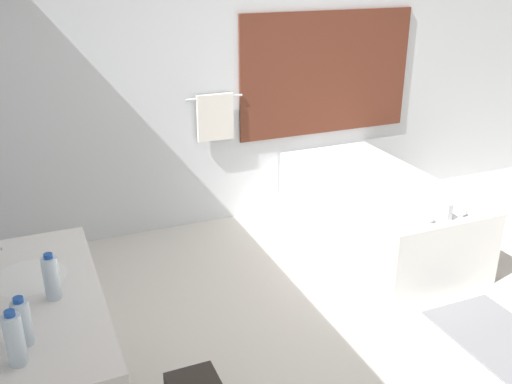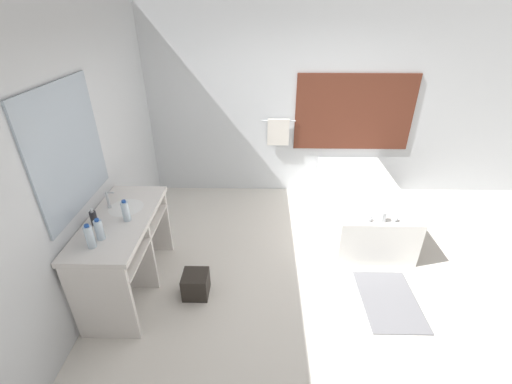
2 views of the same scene
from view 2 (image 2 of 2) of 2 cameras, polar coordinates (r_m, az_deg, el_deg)
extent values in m
plane|color=silver|center=(3.84, 9.16, -15.42)|extent=(16.00, 16.00, 0.00)
cube|color=silver|center=(5.14, 7.28, 14.03)|extent=(7.40, 0.06, 2.70)
cube|color=brown|center=(5.26, 16.06, 12.56)|extent=(1.70, 0.02, 1.10)
cylinder|color=silver|center=(5.10, 3.79, 11.75)|extent=(0.50, 0.02, 0.02)
cube|color=silver|center=(5.15, 3.73, 9.91)|extent=(0.32, 0.04, 0.40)
cube|color=silver|center=(3.45, -28.40, 2.94)|extent=(0.06, 7.40, 2.70)
cube|color=#A3B2C1|center=(3.34, -28.81, 6.25)|extent=(0.02, 1.10, 1.10)
cube|color=white|center=(3.52, -21.83, -4.44)|extent=(0.59, 1.30, 0.05)
cube|color=white|center=(3.62, -21.25, -7.06)|extent=(0.56, 1.23, 0.02)
cylinder|color=white|center=(3.69, -20.66, -3.39)|extent=(0.34, 0.34, 0.14)
cube|color=white|center=(3.34, -24.25, -16.70)|extent=(0.55, 0.04, 0.82)
cube|color=white|center=(3.76, -20.60, -10.01)|extent=(0.55, 0.04, 0.82)
cube|color=white|center=(4.23, -17.83, -4.70)|extent=(0.55, 0.04, 0.82)
cylinder|color=silver|center=(3.33, -22.65, -9.32)|extent=(0.13, 0.36, 0.13)
cylinder|color=silver|center=(3.82, -19.20, -3.34)|extent=(0.13, 0.36, 0.13)
cylinder|color=silver|center=(3.71, -23.22, -2.24)|extent=(0.04, 0.04, 0.02)
cylinder|color=silver|center=(3.67, -23.49, -1.04)|extent=(0.02, 0.02, 0.16)
cube|color=silver|center=(3.62, -23.13, -0.09)|extent=(0.07, 0.01, 0.01)
cube|color=white|center=(4.82, 16.92, -1.94)|extent=(0.91, 1.85, 0.57)
ellipsoid|color=white|center=(4.76, 17.15, -0.56)|extent=(0.66, 1.33, 0.30)
cube|color=silver|center=(3.98, 20.43, -3.81)|extent=(0.04, 0.07, 0.12)
sphere|color=silver|center=(3.95, 18.44, -4.20)|extent=(0.06, 0.06, 0.06)
sphere|color=silver|center=(4.05, 22.23, -4.14)|extent=(0.06, 0.06, 0.06)
cylinder|color=silver|center=(3.40, -20.88, -3.04)|extent=(0.07, 0.07, 0.20)
cylinder|color=#1E4CA8|center=(3.34, -21.20, -1.47)|extent=(0.04, 0.04, 0.02)
cylinder|color=silver|center=(3.23, -24.67, -5.77)|extent=(0.07, 0.07, 0.18)
cylinder|color=#1E4CA8|center=(3.18, -25.04, -4.25)|extent=(0.04, 0.04, 0.02)
cylinder|color=silver|center=(3.15, -25.97, -6.76)|extent=(0.07, 0.07, 0.21)
cylinder|color=#1E4CA8|center=(3.10, -26.42, -5.06)|extent=(0.04, 0.04, 0.02)
cylinder|color=#28282D|center=(3.47, -25.42, -3.97)|extent=(0.06, 0.06, 0.13)
cylinder|color=silver|center=(3.43, -25.71, -2.81)|extent=(0.03, 0.03, 0.03)
cube|color=#2D2823|center=(3.70, -10.00, -14.90)|extent=(0.26, 0.26, 0.26)
cube|color=slate|center=(3.90, 21.29, -16.48)|extent=(0.55, 0.82, 0.02)
camera|label=1|loc=(1.38, -66.66, -7.59)|focal=40.00mm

